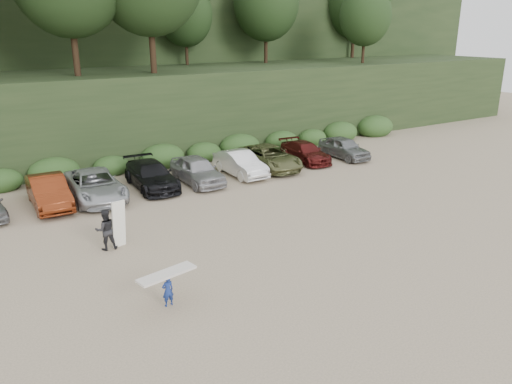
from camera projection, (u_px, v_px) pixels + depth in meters
ground at (257, 245)px, 21.76m from camera, size 120.00×120.00×0.00m
hillside_backdrop at (54, 3)px, 47.10m from camera, size 90.00×41.50×28.00m
parked_cars at (103, 184)px, 27.69m from camera, size 37.10×5.90×1.65m
child_surfer at (167, 283)px, 16.79m from camera, size 2.15×0.97×1.24m
adult_surfer at (107, 229)px, 21.13m from camera, size 1.35×0.78×2.12m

